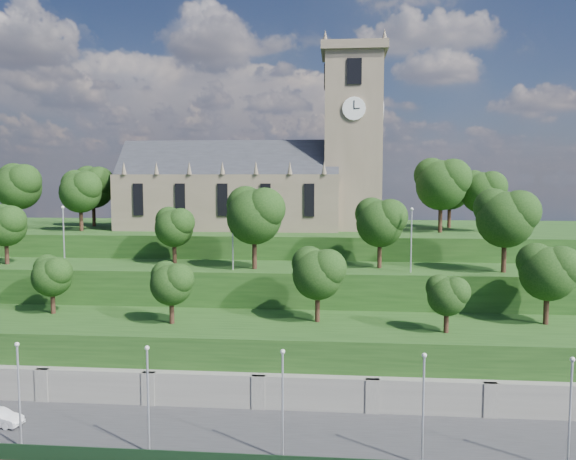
# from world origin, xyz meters

# --- Properties ---
(promenade) EXTENTS (160.00, 12.00, 2.00)m
(promenade) POSITION_xyz_m (0.00, 6.00, 1.00)
(promenade) COLOR #2D2D30
(promenade) RESTS_ON ground
(fence) EXTENTS (160.00, 0.10, 1.20)m
(fence) POSITION_xyz_m (0.00, 0.60, 2.60)
(fence) COLOR black
(fence) RESTS_ON promenade
(retaining_wall) EXTENTS (160.00, 2.10, 5.00)m
(retaining_wall) POSITION_xyz_m (0.00, 11.97, 2.50)
(retaining_wall) COLOR slate
(retaining_wall) RESTS_ON ground
(embankment_lower) EXTENTS (160.00, 12.00, 8.00)m
(embankment_lower) POSITION_xyz_m (0.00, 18.00, 4.00)
(embankment_lower) COLOR #1B3C14
(embankment_lower) RESTS_ON ground
(embankment_upper) EXTENTS (160.00, 10.00, 12.00)m
(embankment_upper) POSITION_xyz_m (0.00, 29.00, 6.00)
(embankment_upper) COLOR #1B3C14
(embankment_upper) RESTS_ON ground
(hilltop) EXTENTS (160.00, 32.00, 15.00)m
(hilltop) POSITION_xyz_m (0.00, 50.00, 7.50)
(hilltop) COLOR #1B3C14
(hilltop) RESTS_ON ground
(church) EXTENTS (38.60, 12.35, 27.60)m
(church) POSITION_xyz_m (0.79, 45.98, 22.52)
(church) COLOR #6B5D4B
(church) RESTS_ON hilltop
(trees_lower) EXTENTS (69.43, 8.51, 8.03)m
(trees_lower) POSITION_xyz_m (7.99, 18.62, 12.73)
(trees_lower) COLOR black
(trees_lower) RESTS_ON embankment_lower
(trees_upper) EXTENTS (64.81, 8.55, 9.57)m
(trees_upper) POSITION_xyz_m (7.49, 27.85, 17.89)
(trees_upper) COLOR black
(trees_upper) RESTS_ON embankment_upper
(trees_hilltop) EXTENTS (73.46, 15.98, 10.30)m
(trees_hilltop) POSITION_xyz_m (0.36, 44.29, 21.42)
(trees_hilltop) COLOR black
(trees_hilltop) RESTS_ON hilltop
(lamp_posts_promenade) EXTENTS (60.36, 0.36, 8.18)m
(lamp_posts_promenade) POSITION_xyz_m (-2.00, 2.50, 6.70)
(lamp_posts_promenade) COLOR #B2B2B7
(lamp_posts_promenade) RESTS_ON promenade
(lamp_posts_upper) EXTENTS (40.36, 0.36, 7.23)m
(lamp_posts_upper) POSITION_xyz_m (-0.00, 26.00, 16.21)
(lamp_posts_upper) COLOR #B2B2B7
(lamp_posts_upper) RESTS_ON embankment_upper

